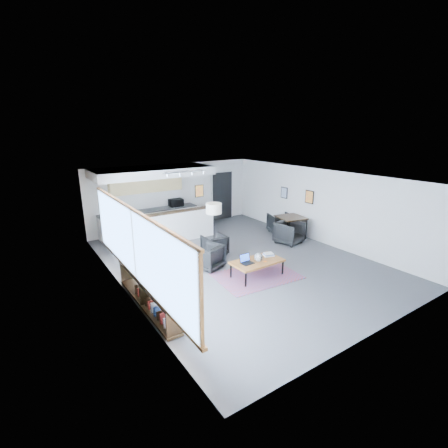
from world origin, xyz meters
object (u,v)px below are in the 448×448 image
floor_lamp (214,210)px  armchair_right (215,244)px  armchair_left (208,255)px  dining_chair_near (289,233)px  laptop (246,260)px  ceramic_pot (258,257)px  dining_table (291,219)px  microwave (176,202)px  coffee_table (257,262)px  dining_chair_far (280,224)px  book_stack (269,254)px

floor_lamp → armchair_right: bearing=47.6°
armchair_left → dining_chair_near: (3.50, 0.25, -0.02)m
laptop → dining_chair_near: (3.02, 1.42, -0.16)m
armchair_left → floor_lamp: 1.49m
ceramic_pot → dining_table: bearing=32.1°
laptop → microwave: microwave is taller
coffee_table → dining_chair_far: (3.20, 2.52, -0.07)m
armchair_right → floor_lamp: 1.13m
dining_chair_near → microwave: microwave is taller
armchair_right → ceramic_pot: bearing=93.9°
armchair_right → dining_table: 3.32m
dining_chair_near → dining_chair_far: (0.53, 1.04, -0.01)m
ceramic_pot → dining_chair_near: dining_chair_near is taller
floor_lamp → microwave: 3.36m
floor_lamp → dining_chair_near: floor_lamp is taller
book_stack → laptop: bearing=-176.9°
floor_lamp → dining_table: size_ratio=1.56×
armchair_left → armchair_right: bearing=-152.6°
coffee_table → book_stack: (0.49, 0.10, 0.08)m
book_stack → armchair_left: 1.74m
dining_chair_far → microwave: microwave is taller
laptop → dining_chair_far: dining_chair_far is taller
coffee_table → dining_table: 3.76m
armchair_left → floor_lamp: bearing=-152.6°
dining_table → microwave: 4.57m
floor_lamp → microwave: (0.28, 3.33, -0.37)m
ceramic_pot → dining_chair_far: 4.11m
book_stack → microwave: 5.26m
armchair_right → microwave: microwave is taller
coffee_table → armchair_left: armchair_left is taller
dining_chair_far → ceramic_pot: bearing=57.7°
ceramic_pot → coffee_table: bearing=90.1°
armchair_right → coffee_table: bearing=94.0°
coffee_table → laptop: laptop is taller
ceramic_pot → dining_chair_far: size_ratio=0.32×
coffee_table → dining_chair_near: (2.67, 1.48, -0.06)m
armchair_left → laptop: bearing=91.7°
coffee_table → dining_chair_near: bearing=28.0°
ceramic_pot → armchair_left: (-0.83, 1.27, -0.19)m
floor_lamp → dining_table: (3.35, -0.03, -0.77)m
dining_table → dining_chair_near: bearing=-137.5°
dining_chair_near → coffee_table: bearing=-164.0°
ceramic_pot → microwave: bearing=88.7°
book_stack → dining_chair_far: 3.63m
coffee_table → dining_chair_far: dining_chair_far is taller
laptop → armchair_left: size_ratio=0.43×
dining_table → dining_chair_near: dining_table is taller
ceramic_pot → dining_chair_near: 3.08m
laptop → armchair_left: 1.28m
dining_table → coffee_table: bearing=-148.5°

